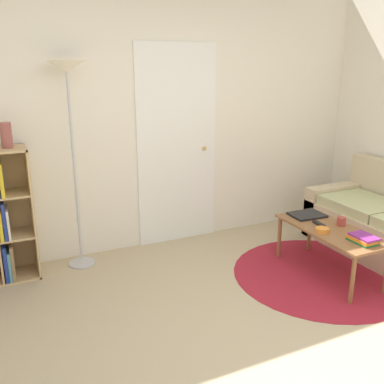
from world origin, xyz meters
TOP-DOWN VIEW (x-y plane):
  - ground_plane at (0.00, 0.00)m, footprint 14.00×14.00m
  - wall_back at (0.01, 2.33)m, footprint 7.70×0.11m
  - rug at (1.04, 0.96)m, footprint 1.58×1.58m
  - floor_lamp at (-0.89, 2.11)m, footprint 0.32×0.32m
  - coffee_table at (1.11, 0.96)m, footprint 0.45×1.04m
  - laptop at (1.13, 1.32)m, footprint 0.33×0.26m
  - bowl at (0.98, 0.92)m, footprint 0.12×0.12m
  - book_stack_on_table at (1.13, 0.62)m, footprint 0.16×0.23m
  - cup at (1.24, 0.98)m, footprint 0.08×0.08m
  - remote at (1.07, 1.08)m, footprint 0.06×0.15m
  - vase_on_shelf at (-1.41, 2.11)m, footprint 0.09×0.09m

SIDE VIEW (x-z plane):
  - ground_plane at x=0.00m, z-range 0.00..0.00m
  - rug at x=1.04m, z-range 0.00..0.01m
  - coffee_table at x=1.11m, z-range 0.17..0.61m
  - laptop at x=1.13m, z-range 0.44..0.46m
  - remote at x=1.07m, z-range 0.44..0.46m
  - bowl at x=0.98m, z-range 0.44..0.48m
  - book_stack_on_table at x=1.13m, z-range 0.44..0.50m
  - cup at x=1.24m, z-range 0.44..0.52m
  - vase_on_shelf at x=-1.41m, z-range 1.17..1.38m
  - wall_back at x=0.01m, z-range -0.01..2.59m
  - floor_lamp at x=-0.89m, z-range 0.67..2.54m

